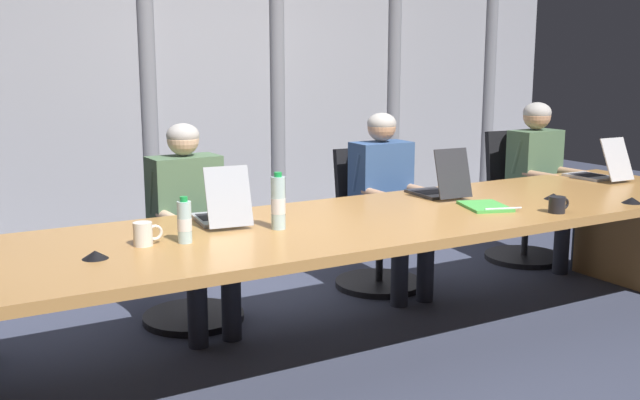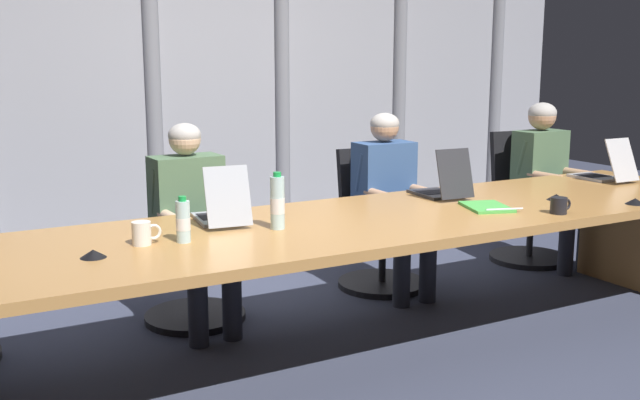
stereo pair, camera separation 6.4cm
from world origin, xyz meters
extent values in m
plane|color=#383D51|center=(0.00, 0.00, 0.00)|extent=(13.43, 13.43, 0.00)
cube|color=#B77F42|center=(0.00, 0.00, 0.70)|extent=(4.80, 1.12, 0.05)
cube|color=black|center=(0.00, 0.00, 0.63)|extent=(4.08, 0.10, 0.06)
cube|color=olive|center=(2.15, 0.00, 0.34)|extent=(0.08, 0.95, 0.67)
cube|color=#9999A0|center=(0.00, 2.23, 1.48)|extent=(6.72, 0.10, 2.96)
cylinder|color=gray|center=(-0.49, 2.17, 1.48)|extent=(0.12, 0.12, 2.90)
cylinder|color=gray|center=(0.56, 2.17, 1.48)|extent=(0.12, 0.12, 2.90)
cylinder|color=gray|center=(1.68, 2.17, 1.48)|extent=(0.12, 0.12, 2.90)
cylinder|color=gray|center=(2.78, 2.17, 1.48)|extent=(0.12, 0.12, 2.90)
cube|color=#A8ADB7|center=(-0.72, 0.32, 0.73)|extent=(0.26, 0.34, 0.02)
cube|color=black|center=(-0.72, 0.35, 0.74)|extent=(0.21, 0.20, 0.00)
cube|color=#A8ADB7|center=(-0.75, 0.12, 0.88)|extent=(0.23, 0.13, 0.29)
cube|color=black|center=(-0.75, 0.13, 0.89)|extent=(0.21, 0.11, 0.26)
cube|color=#2D2D33|center=(0.69, 0.34, 0.73)|extent=(0.25, 0.32, 0.02)
cube|color=black|center=(0.69, 0.37, 0.74)|extent=(0.20, 0.18, 0.00)
cube|color=#2D2D33|center=(0.67, 0.15, 0.88)|extent=(0.23, 0.10, 0.28)
cube|color=black|center=(0.68, 0.16, 0.88)|extent=(0.21, 0.09, 0.25)
cube|color=#BCBCC1|center=(2.04, 0.31, 0.73)|extent=(0.22, 0.32, 0.02)
cube|color=black|center=(2.04, 0.34, 0.74)|extent=(0.19, 0.17, 0.00)
cube|color=#BCBCC1|center=(2.03, 0.10, 0.88)|extent=(0.22, 0.13, 0.28)
cube|color=black|center=(2.03, 0.10, 0.88)|extent=(0.20, 0.11, 0.25)
cube|color=#2D2D38|center=(-0.67, 0.88, 0.43)|extent=(0.55, 0.55, 0.08)
cube|color=#2D2D38|center=(-0.64, 1.10, 0.69)|extent=(0.44, 0.17, 0.44)
cylinder|color=#262628|center=(-0.67, 0.88, 0.21)|extent=(0.05, 0.05, 0.35)
cylinder|color=black|center=(-0.67, 0.88, 0.02)|extent=(0.60, 0.60, 0.04)
cube|color=black|center=(0.67, 0.88, 0.43)|extent=(0.50, 0.50, 0.08)
cube|color=black|center=(0.68, 1.10, 0.70)|extent=(0.44, 0.14, 0.47)
cylinder|color=#262628|center=(0.67, 0.88, 0.21)|extent=(0.05, 0.05, 0.35)
cylinder|color=black|center=(0.67, 0.88, 0.02)|extent=(0.60, 0.60, 0.04)
cube|color=black|center=(2.03, 0.88, 0.43)|extent=(0.54, 0.54, 0.08)
cube|color=black|center=(2.06, 1.10, 0.72)|extent=(0.44, 0.18, 0.52)
cylinder|color=#262628|center=(2.03, 0.88, 0.21)|extent=(0.05, 0.05, 0.35)
cylinder|color=black|center=(2.03, 0.88, 0.02)|extent=(0.60, 0.60, 0.04)
cube|color=#4C6B4C|center=(-0.71, 0.86, 0.73)|extent=(0.41, 0.23, 0.53)
sphere|color=beige|center=(-0.71, 0.86, 1.09)|extent=(0.18, 0.18, 0.18)
ellipsoid|color=#B2ADA8|center=(-0.71, 0.86, 1.11)|extent=(0.19, 0.19, 0.14)
cylinder|color=#4C6B4C|center=(-0.54, 0.87, 0.80)|extent=(0.07, 0.14, 0.27)
cylinder|color=beige|center=(-0.53, 0.66, 0.69)|extent=(0.07, 0.30, 0.06)
cylinder|color=#4C6B4C|center=(-0.87, 0.86, 0.80)|extent=(0.07, 0.14, 0.27)
cylinder|color=beige|center=(-0.87, 0.65, 0.69)|extent=(0.07, 0.30, 0.06)
cylinder|color=#262833|center=(-0.60, 0.66, 0.44)|extent=(0.14, 0.40, 0.13)
cylinder|color=#262833|center=(-0.59, 0.48, 0.22)|extent=(0.11, 0.11, 0.45)
cylinder|color=#262833|center=(-0.80, 0.66, 0.44)|extent=(0.14, 0.40, 0.13)
cylinder|color=#262833|center=(-0.79, 0.48, 0.22)|extent=(0.11, 0.11, 0.45)
cube|color=#335184|center=(0.66, 0.86, 0.73)|extent=(0.39, 0.23, 0.53)
sphere|color=tan|center=(0.66, 0.86, 1.09)|extent=(0.19, 0.19, 0.19)
ellipsoid|color=#B2ADA8|center=(0.66, 0.86, 1.12)|extent=(0.19, 0.19, 0.14)
cylinder|color=#335184|center=(0.82, 0.86, 0.81)|extent=(0.07, 0.14, 0.27)
cylinder|color=tan|center=(0.81, 0.65, 0.69)|extent=(0.07, 0.30, 0.06)
cylinder|color=#335184|center=(0.50, 0.86, 0.81)|extent=(0.07, 0.14, 0.27)
cylinder|color=tan|center=(0.49, 0.65, 0.69)|extent=(0.07, 0.30, 0.06)
cylinder|color=#262833|center=(0.75, 0.66, 0.44)|extent=(0.14, 0.40, 0.13)
cylinder|color=#262833|center=(0.75, 0.48, 0.22)|extent=(0.11, 0.11, 0.45)
cylinder|color=#262833|center=(0.55, 0.66, 0.44)|extent=(0.14, 0.40, 0.13)
cylinder|color=#262833|center=(0.55, 0.48, 0.22)|extent=(0.11, 0.11, 0.45)
cube|color=#4C6B4C|center=(2.07, 0.86, 0.73)|extent=(0.40, 0.24, 0.54)
sphere|color=tan|center=(2.07, 0.86, 1.11)|extent=(0.20, 0.20, 0.20)
ellipsoid|color=#B2ADA8|center=(2.07, 0.86, 1.14)|extent=(0.21, 0.21, 0.15)
cylinder|color=#4C6B4C|center=(2.23, 0.87, 0.81)|extent=(0.08, 0.14, 0.27)
cylinder|color=tan|center=(2.24, 0.66, 0.70)|extent=(0.08, 0.30, 0.06)
cylinder|color=#4C6B4C|center=(1.90, 0.85, 0.81)|extent=(0.08, 0.14, 0.27)
cylinder|color=tan|center=(1.91, 0.64, 0.70)|extent=(0.08, 0.30, 0.06)
cylinder|color=#262833|center=(2.17, 0.67, 0.44)|extent=(0.15, 0.41, 0.13)
cylinder|color=#262833|center=(2.18, 0.49, 0.22)|extent=(0.11, 0.11, 0.45)
cylinder|color=#262833|center=(1.97, 0.66, 0.44)|extent=(0.15, 0.41, 0.13)
cylinder|color=#262833|center=(1.98, 0.48, 0.22)|extent=(0.11, 0.11, 0.45)
cylinder|color=silver|center=(-0.54, 0.00, 0.85)|extent=(0.07, 0.07, 0.26)
cylinder|color=white|center=(-0.54, 0.00, 0.84)|extent=(0.07, 0.07, 0.08)
cylinder|color=green|center=(-0.54, 0.00, 0.99)|extent=(0.04, 0.04, 0.02)
cylinder|color=silver|center=(-1.03, -0.03, 0.82)|extent=(0.06, 0.06, 0.19)
cylinder|color=white|center=(-1.03, -0.03, 0.81)|extent=(0.07, 0.07, 0.06)
cylinder|color=green|center=(-1.03, -0.03, 0.92)|extent=(0.04, 0.04, 0.02)
cylinder|color=white|center=(-1.21, 0.01, 0.78)|extent=(0.09, 0.09, 0.11)
torus|color=white|center=(-1.15, 0.01, 0.78)|extent=(0.07, 0.01, 0.07)
cylinder|color=black|center=(0.93, -0.41, 0.77)|extent=(0.09, 0.09, 0.09)
torus|color=black|center=(0.99, -0.41, 0.77)|extent=(0.06, 0.01, 0.06)
cone|color=black|center=(1.21, -0.12, 0.74)|extent=(0.11, 0.11, 0.03)
cone|color=black|center=(-1.45, -0.10, 0.74)|extent=(0.11, 0.11, 0.03)
cone|color=black|center=(1.51, -0.43, 0.74)|extent=(0.11, 0.11, 0.03)
cube|color=#4CB74C|center=(0.69, -0.11, 0.73)|extent=(0.30, 0.35, 0.02)
cylinder|color=silver|center=(0.69, -0.25, 0.74)|extent=(0.20, 0.08, 0.01)
camera|label=1|loc=(-2.13, -3.17, 1.55)|focal=41.84mm
camera|label=2|loc=(-2.08, -3.20, 1.55)|focal=41.84mm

